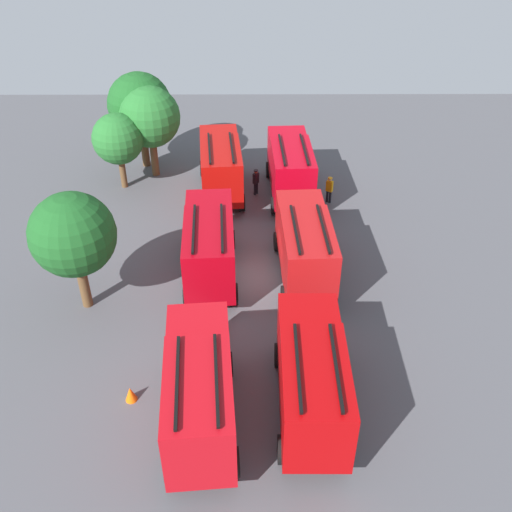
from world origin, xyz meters
The scene contains 15 objects.
ground_plane centered at (0.00, 0.00, 0.00)m, with size 55.54×55.54×0.00m, color #4C4C51.
fire_truck_0 centered at (-9.07, -2.15, 2.15)m, with size 7.22×2.80×3.88m.
fire_truck_1 centered at (0.00, -2.54, 2.15)m, with size 7.30×3.02×3.88m.
fire_truck_2 centered at (8.91, -2.26, 2.15)m, with size 7.30×3.01×3.88m.
fire_truck_3 centered at (-9.69, 2.22, 2.15)m, with size 7.37×3.22×3.88m.
fire_truck_4 centered at (0.09, 2.43, 2.15)m, with size 7.33×3.09×3.88m.
fire_truck_5 centered at (9.16, 2.25, 2.15)m, with size 7.39×3.27×3.88m.
firefighter_0 centered at (9.06, -0.04, 1.01)m, with size 0.48×0.44×1.78m.
firefighter_1 centered at (7.98, -4.77, 1.01)m, with size 0.43×0.48×1.79m.
firefighter_2 centered at (4.41, -1.81, 0.96)m, with size 0.46×0.33×1.71m.
tree_0 centered at (-2.25, 8.56, 4.25)m, with size 4.07×4.07×6.32m.
tree_1 centered at (10.14, 8.91, 3.48)m, with size 3.34×3.34×5.18m.
tree_2 centered at (11.89, 7.01, 4.25)m, with size 4.07×4.07×6.31m.
tree_3 centered at (13.34, 7.89, 4.54)m, with size 4.36×4.36×6.75m.
traffic_cone_0 centered at (-8.42, 5.30, 0.36)m, with size 0.50×0.50×0.72m, color #F2600C.
Camera 1 is at (-24.65, 0.12, 19.15)m, focal length 40.46 mm.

